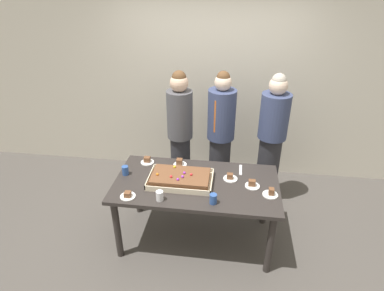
# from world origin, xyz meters

# --- Properties ---
(ground_plane) EXTENTS (12.00, 12.00, 0.00)m
(ground_plane) POSITION_xyz_m (0.00, 0.00, 0.00)
(ground_plane) COLOR #4C4742
(interior_back_panel) EXTENTS (8.00, 0.12, 3.00)m
(interior_back_panel) POSITION_xyz_m (0.00, 1.60, 1.50)
(interior_back_panel) COLOR beige
(interior_back_panel) RESTS_ON ground_plane
(party_table) EXTENTS (1.70, 0.89, 0.77)m
(party_table) POSITION_xyz_m (0.00, 0.00, 0.68)
(party_table) COLOR #2D2826
(party_table) RESTS_ON ground_plane
(sheet_cake) EXTENTS (0.66, 0.42, 0.11)m
(sheet_cake) POSITION_xyz_m (-0.16, -0.01, 0.81)
(sheet_cake) COLOR beige
(sheet_cake) RESTS_ON party_table
(plated_slice_near_left) EXTENTS (0.15, 0.15, 0.06)m
(plated_slice_near_left) POSITION_xyz_m (-0.63, -0.34, 0.79)
(plated_slice_near_left) COLOR white
(plated_slice_near_left) RESTS_ON party_table
(plated_slice_near_right) EXTENTS (0.15, 0.15, 0.07)m
(plated_slice_near_right) POSITION_xyz_m (0.35, 0.11, 0.79)
(plated_slice_near_right) COLOR white
(plated_slice_near_right) RESTS_ON party_table
(plated_slice_far_left) EXTENTS (0.15, 0.15, 0.07)m
(plated_slice_far_left) POSITION_xyz_m (0.57, 0.01, 0.79)
(plated_slice_far_left) COLOR white
(plated_slice_far_left) RESTS_ON party_table
(plated_slice_far_right) EXTENTS (0.15, 0.15, 0.08)m
(plated_slice_far_right) POSITION_xyz_m (0.75, -0.12, 0.79)
(plated_slice_far_right) COLOR white
(plated_slice_far_right) RESTS_ON party_table
(plated_slice_center_front) EXTENTS (0.15, 0.15, 0.07)m
(plated_slice_center_front) POSITION_xyz_m (-0.61, 0.32, 0.79)
(plated_slice_center_front) COLOR white
(plated_slice_center_front) RESTS_ON party_table
(plated_slice_center_back) EXTENTS (0.15, 0.15, 0.07)m
(plated_slice_center_back) POSITION_xyz_m (-0.23, 0.31, 0.79)
(plated_slice_center_back) COLOR white
(plated_slice_center_back) RESTS_ON party_table
(drink_cup_nearest) EXTENTS (0.07, 0.07, 0.10)m
(drink_cup_nearest) POSITION_xyz_m (-0.31, -0.34, 0.82)
(drink_cup_nearest) COLOR white
(drink_cup_nearest) RESTS_ON party_table
(drink_cup_middle) EXTENTS (0.07, 0.07, 0.10)m
(drink_cup_middle) POSITION_xyz_m (0.20, -0.32, 0.82)
(drink_cup_middle) COLOR #2D5199
(drink_cup_middle) RESTS_ON party_table
(drink_cup_far_end) EXTENTS (0.07, 0.07, 0.10)m
(drink_cup_far_end) POSITION_xyz_m (-0.78, 0.05, 0.82)
(drink_cup_far_end) COLOR #2D5199
(drink_cup_far_end) RESTS_ON party_table
(cake_server_utensil) EXTENTS (0.03, 0.20, 0.01)m
(cake_server_utensil) POSITION_xyz_m (0.46, 0.29, 0.77)
(cake_server_utensil) COLOR silver
(cake_server_utensil) RESTS_ON party_table
(person_serving_front) EXTENTS (0.35, 0.35, 1.71)m
(person_serving_front) POSITION_xyz_m (0.82, 0.86, 0.89)
(person_serving_front) COLOR #28282D
(person_serving_front) RESTS_ON ground_plane
(person_green_shirt_behind) EXTENTS (0.34, 0.34, 1.71)m
(person_green_shirt_behind) POSITION_xyz_m (0.20, 0.88, 0.89)
(person_green_shirt_behind) COLOR #28282D
(person_green_shirt_behind) RESTS_ON ground_plane
(person_striped_tie_right) EXTENTS (0.31, 0.31, 1.71)m
(person_striped_tie_right) POSITION_xyz_m (-0.31, 0.81, 0.91)
(person_striped_tie_right) COLOR #28282D
(person_striped_tie_right) RESTS_ON ground_plane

